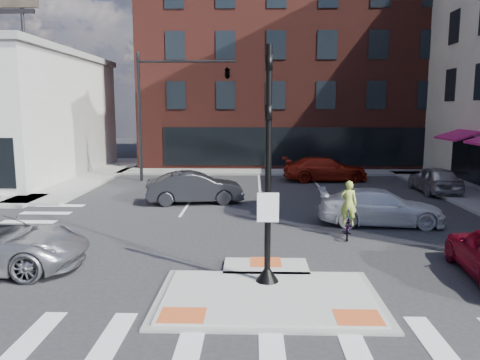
{
  "coord_description": "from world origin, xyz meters",
  "views": [
    {
      "loc": [
        -0.37,
        -11.25,
        4.57
      ],
      "look_at": [
        -0.86,
        5.45,
        2.0
      ],
      "focal_mm": 35.0,
      "sensor_mm": 36.0,
      "label": 1
    }
  ],
  "objects_px": {
    "bg_car_dark": "(195,188)",
    "cyclist": "(348,218)",
    "bg_car_red": "(325,169)",
    "white_pickup": "(380,207)",
    "bg_car_silver": "(435,179)"
  },
  "relations": [
    {
      "from": "bg_car_dark",
      "to": "cyclist",
      "type": "height_order",
      "value": "cyclist"
    },
    {
      "from": "bg_car_red",
      "to": "white_pickup",
      "type": "bearing_deg",
      "value": 178.09
    },
    {
      "from": "white_pickup",
      "to": "bg_car_dark",
      "type": "xyz_separation_m",
      "value": [
        -7.87,
        4.0,
        0.06
      ]
    },
    {
      "from": "bg_car_silver",
      "to": "bg_car_red",
      "type": "relative_size",
      "value": 0.82
    },
    {
      "from": "bg_car_dark",
      "to": "bg_car_silver",
      "type": "height_order",
      "value": "bg_car_dark"
    },
    {
      "from": "white_pickup",
      "to": "bg_car_red",
      "type": "xyz_separation_m",
      "value": [
        -0.49,
        11.2,
        0.06
      ]
    },
    {
      "from": "white_pickup",
      "to": "bg_car_red",
      "type": "bearing_deg",
      "value": 6.25
    },
    {
      "from": "bg_car_red",
      "to": "cyclist",
      "type": "bearing_deg",
      "value": 170.48
    },
    {
      "from": "bg_car_dark",
      "to": "cyclist",
      "type": "distance_m",
      "value": 8.57
    },
    {
      "from": "white_pickup",
      "to": "cyclist",
      "type": "relative_size",
      "value": 2.37
    },
    {
      "from": "cyclist",
      "to": "bg_car_red",
      "type": "bearing_deg",
      "value": -82.54
    },
    {
      "from": "bg_car_silver",
      "to": "cyclist",
      "type": "distance_m",
      "value": 11.19
    },
    {
      "from": "bg_car_silver",
      "to": "bg_car_red",
      "type": "height_order",
      "value": "bg_car_red"
    },
    {
      "from": "bg_car_silver",
      "to": "bg_car_dark",
      "type": "bearing_deg",
      "value": 13.6
    },
    {
      "from": "bg_car_dark",
      "to": "cyclist",
      "type": "bearing_deg",
      "value": -143.27
    }
  ]
}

